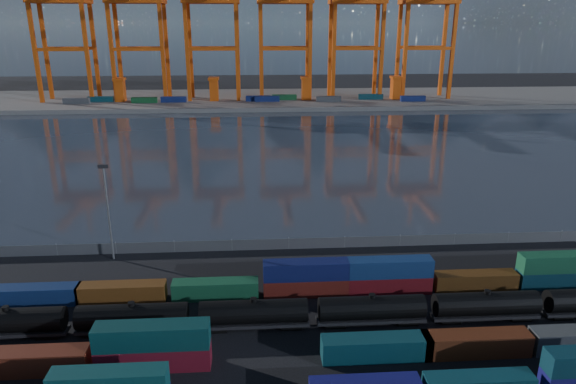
{
  "coord_description": "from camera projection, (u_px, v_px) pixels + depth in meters",
  "views": [
    {
      "loc": [
        -5.59,
        -55.02,
        38.11
      ],
      "look_at": [
        0.0,
        30.0,
        10.0
      ],
      "focal_mm": 32.0,
      "sensor_mm": 36.0,
      "label": 1
    }
  ],
  "objects": [
    {
      "name": "ground",
      "position": [
        304.0,
        342.0,
        64.43
      ],
      "size": [
        700.0,
        700.0,
        0.0
      ],
      "primitive_type": "plane",
      "color": "black",
      "rests_on": "ground"
    },
    {
      "name": "waterfront_fence",
      "position": [
        289.0,
        244.0,
        90.65
      ],
      "size": [
        160.12,
        0.12,
        2.2
      ],
      "color": "#595B5E",
      "rests_on": "ground"
    },
    {
      "name": "tanker_string",
      "position": [
        429.0,
        307.0,
        68.09
      ],
      "size": [
        123.0,
        3.12,
        4.46
      ],
      "color": "black",
      "rests_on": "ground"
    },
    {
      "name": "harbor_water",
      "position": [
        273.0,
        148.0,
        163.92
      ],
      "size": [
        700.0,
        700.0,
        0.0
      ],
      "primitive_type": "plane",
      "color": "#2B333F",
      "rests_on": "ground"
    },
    {
      "name": "yard_light_mast",
      "position": [
        108.0,
        207.0,
        84.28
      ],
      "size": [
        1.6,
        0.4,
        16.6
      ],
      "color": "slate",
      "rests_on": "ground"
    },
    {
      "name": "straddle_carriers",
      "position": [
        260.0,
        88.0,
        251.34
      ],
      "size": [
        140.0,
        7.0,
        11.1
      ],
      "color": "#D34D0E",
      "rests_on": "far_quay"
    },
    {
      "name": "quay_containers",
      "position": [
        243.0,
        99.0,
        247.93
      ],
      "size": [
        172.58,
        10.99,
        2.6
      ],
      "color": "navy",
      "rests_on": "far_quay"
    },
    {
      "name": "container_row_mid",
      "position": [
        405.0,
        344.0,
        61.09
      ],
      "size": [
        142.65,
        2.66,
        5.67
      ],
      "color": "#3B3E40",
      "rests_on": "ground"
    },
    {
      "name": "gantry_cranes",
      "position": [
        248.0,
        13.0,
        243.14
      ],
      "size": [
        201.7,
        51.26,
        69.41
      ],
      "color": "#D34D0E",
      "rests_on": "ground"
    },
    {
      "name": "far_quay",
      "position": [
        265.0,
        99.0,
        263.11
      ],
      "size": [
        700.0,
        70.0,
        2.0
      ],
      "primitive_type": "cube",
      "color": "#514F4C",
      "rests_on": "ground"
    },
    {
      "name": "container_row_north",
      "position": [
        413.0,
        279.0,
        76.06
      ],
      "size": [
        141.4,
        2.53,
        5.39
      ],
      "color": "navy",
      "rests_on": "ground"
    }
  ]
}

